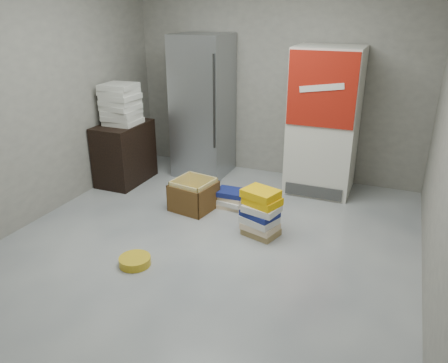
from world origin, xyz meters
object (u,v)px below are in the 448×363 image
steel_fridge (203,107)px  phonebook_stack_main (261,213)px  wood_shelf (125,153)px  cardboard_box (194,197)px  coke_cooler (324,121)px

steel_fridge → phonebook_stack_main: 2.10m
steel_fridge → wood_shelf: bearing=-138.7°
steel_fridge → wood_shelf: 1.23m
wood_shelf → cardboard_box: wood_shelf is taller
coke_cooler → cardboard_box: 1.86m
coke_cooler → cardboard_box: coke_cooler is taller
wood_shelf → steel_fridge: bearing=41.3°
coke_cooler → cardboard_box: bearing=-137.0°
phonebook_stack_main → cardboard_box: bearing=-178.0°
steel_fridge → wood_shelf: (-0.83, -0.73, -0.55)m
phonebook_stack_main → cardboard_box: size_ratio=0.98×
coke_cooler → steel_fridge: bearing=179.8°
coke_cooler → phonebook_stack_main: (-0.32, -1.47, -0.65)m
steel_fridge → wood_shelf: steel_fridge is taller
cardboard_box → coke_cooler: bearing=52.4°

